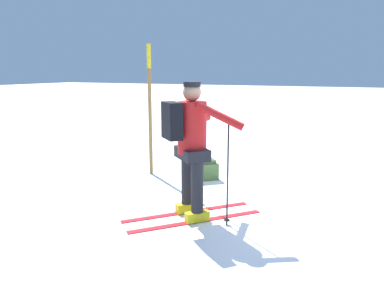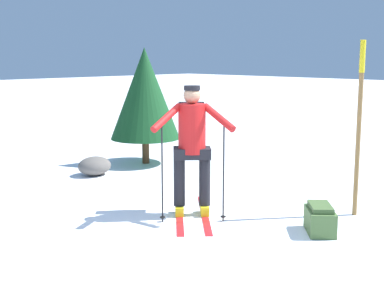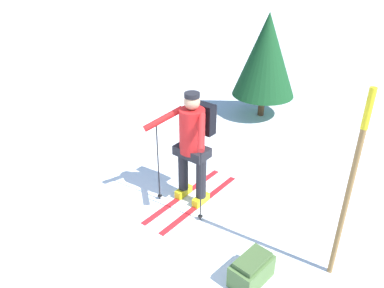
{
  "view_description": "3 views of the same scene",
  "coord_description": "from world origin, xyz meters",
  "px_view_note": "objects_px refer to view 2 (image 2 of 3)",
  "views": [
    {
      "loc": [
        -1.13,
        4.8,
        1.86
      ],
      "look_at": [
        0.75,
        0.68,
        0.96
      ],
      "focal_mm": 35.0,
      "sensor_mm": 36.0,
      "label": 1
    },
    {
      "loc": [
        -4.15,
        -4.16,
        2.1
      ],
      "look_at": [
        0.75,
        0.68,
        0.96
      ],
      "focal_mm": 50.0,
      "sensor_mm": 36.0,
      "label": 2
    },
    {
      "loc": [
        0.38,
        -3.94,
        3.43
      ],
      "look_at": [
        0.75,
        0.68,
        0.96
      ],
      "focal_mm": 35.0,
      "sensor_mm": 36.0,
      "label": 3
    }
  ],
  "objects_px": {
    "skier": "(192,140)",
    "pine_tree": "(145,94)",
    "trail_marker": "(359,116)",
    "rock_boulder": "(95,166)",
    "dropped_backpack": "(320,219)"
  },
  "relations": [
    {
      "from": "skier",
      "to": "pine_tree",
      "type": "height_order",
      "value": "pine_tree"
    },
    {
      "from": "trail_marker",
      "to": "pine_tree",
      "type": "relative_size",
      "value": 1.02
    },
    {
      "from": "pine_tree",
      "to": "skier",
      "type": "bearing_deg",
      "value": -120.5
    },
    {
      "from": "skier",
      "to": "rock_boulder",
      "type": "xyz_separation_m",
      "value": [
        0.47,
        2.89,
        -0.83
      ]
    },
    {
      "from": "trail_marker",
      "to": "rock_boulder",
      "type": "relative_size",
      "value": 3.79
    },
    {
      "from": "dropped_backpack",
      "to": "rock_boulder",
      "type": "relative_size",
      "value": 0.98
    },
    {
      "from": "pine_tree",
      "to": "trail_marker",
      "type": "bearing_deg",
      "value": -93.61
    },
    {
      "from": "dropped_backpack",
      "to": "trail_marker",
      "type": "bearing_deg",
      "value": 3.45
    },
    {
      "from": "skier",
      "to": "trail_marker",
      "type": "height_order",
      "value": "trail_marker"
    },
    {
      "from": "trail_marker",
      "to": "dropped_backpack",
      "type": "bearing_deg",
      "value": -176.55
    },
    {
      "from": "rock_boulder",
      "to": "pine_tree",
      "type": "height_order",
      "value": "pine_tree"
    },
    {
      "from": "dropped_backpack",
      "to": "rock_boulder",
      "type": "xyz_separation_m",
      "value": [
        -0.07,
        4.51,
        0.0
      ]
    },
    {
      "from": "trail_marker",
      "to": "rock_boulder",
      "type": "xyz_separation_m",
      "value": [
        -1.04,
        4.45,
        -1.16
      ]
    },
    {
      "from": "dropped_backpack",
      "to": "pine_tree",
      "type": "distance_m",
      "value": 4.99
    },
    {
      "from": "skier",
      "to": "dropped_backpack",
      "type": "distance_m",
      "value": 1.9
    }
  ]
}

